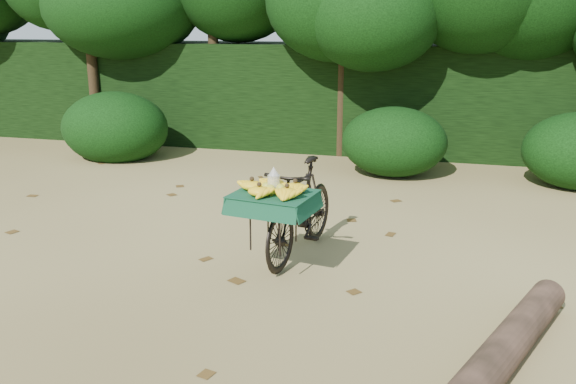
# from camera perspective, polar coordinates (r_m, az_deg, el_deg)

# --- Properties ---
(ground) EXTENTS (80.00, 80.00, 0.00)m
(ground) POSITION_cam_1_polar(r_m,az_deg,el_deg) (5.43, -11.40, -8.15)
(ground) COLOR tan
(ground) RESTS_ON ground
(vendor_bicycle) EXTENTS (0.78, 1.70, 0.93)m
(vendor_bicycle) POSITION_cam_1_polar(r_m,az_deg,el_deg) (5.71, 1.09, -1.57)
(vendor_bicycle) COLOR black
(vendor_bicycle) RESTS_ON ground
(hedge_backdrop) EXTENTS (26.00, 1.80, 1.80)m
(hedge_backdrop) POSITION_cam_1_polar(r_m,az_deg,el_deg) (11.03, 3.21, 9.04)
(hedge_backdrop) COLOR black
(hedge_backdrop) RESTS_ON ground
(tree_row) EXTENTS (14.50, 2.00, 4.00)m
(tree_row) POSITION_cam_1_polar(r_m,az_deg,el_deg) (10.35, -1.32, 14.73)
(tree_row) COLOR black
(tree_row) RESTS_ON ground
(bush_clumps) EXTENTS (8.80, 1.70, 0.90)m
(bush_clumps) POSITION_cam_1_polar(r_m,az_deg,el_deg) (9.06, 3.56, 4.71)
(bush_clumps) COLOR black
(bush_clumps) RESTS_ON ground
(leaf_litter) EXTENTS (7.00, 7.30, 0.01)m
(leaf_litter) POSITION_cam_1_polar(r_m,az_deg,el_deg) (5.97, -8.62, -5.73)
(leaf_litter) COLOR #513815
(leaf_litter) RESTS_ON ground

